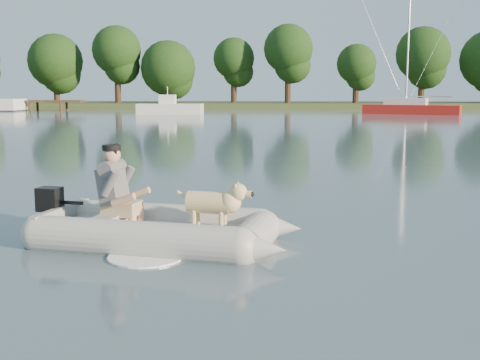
{
  "coord_description": "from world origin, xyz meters",
  "views": [
    {
      "loc": [
        0.78,
        -7.8,
        2.21
      ],
      "look_at": [
        0.44,
        1.73,
        0.75
      ],
      "focal_mm": 45.0,
      "sensor_mm": 36.0,
      "label": 1
    }
  ],
  "objects_px": {
    "sailboat": "(411,108)",
    "dog": "(209,206)",
    "man": "(114,183)",
    "dinghy": "(161,199)",
    "motorboat": "(170,101)"
  },
  "relations": [
    {
      "from": "dinghy",
      "to": "man",
      "type": "height_order",
      "value": "man"
    },
    {
      "from": "motorboat",
      "to": "dog",
      "type": "bearing_deg",
      "value": -78.07
    },
    {
      "from": "man",
      "to": "motorboat",
      "type": "bearing_deg",
      "value": 109.82
    },
    {
      "from": "dog",
      "to": "dinghy",
      "type": "bearing_deg",
      "value": -175.43
    },
    {
      "from": "motorboat",
      "to": "sailboat",
      "type": "bearing_deg",
      "value": 5.1
    },
    {
      "from": "man",
      "to": "dog",
      "type": "distance_m",
      "value": 1.48
    },
    {
      "from": "man",
      "to": "sailboat",
      "type": "distance_m",
      "value": 46.99
    },
    {
      "from": "sailboat",
      "to": "man",
      "type": "bearing_deg",
      "value": -86.28
    },
    {
      "from": "dinghy",
      "to": "man",
      "type": "relative_size",
      "value": 4.35
    },
    {
      "from": "sailboat",
      "to": "dog",
      "type": "bearing_deg",
      "value": -84.51
    },
    {
      "from": "man",
      "to": "motorboat",
      "type": "xyz_separation_m",
      "value": [
        -5.78,
        43.59,
        0.28
      ]
    },
    {
      "from": "dog",
      "to": "sailboat",
      "type": "bearing_deg",
      "value": 85.28
    },
    {
      "from": "dinghy",
      "to": "sailboat",
      "type": "relative_size",
      "value": 0.45
    },
    {
      "from": "dinghy",
      "to": "dog",
      "type": "distance_m",
      "value": 0.71
    },
    {
      "from": "dinghy",
      "to": "sailboat",
      "type": "xyz_separation_m",
      "value": [
        14.39,
        44.71,
        -0.15
      ]
    }
  ]
}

